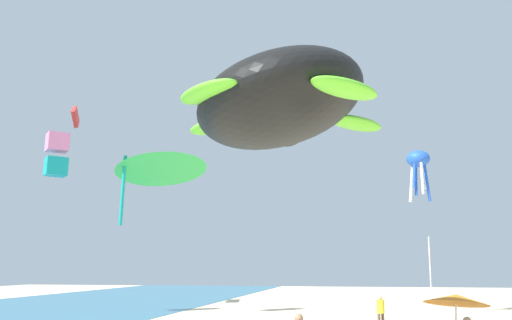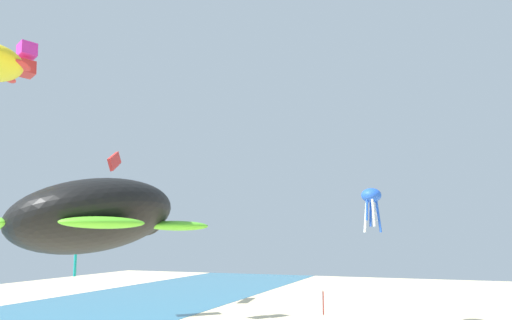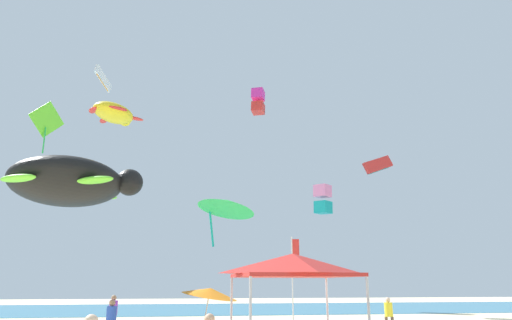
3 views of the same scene
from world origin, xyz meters
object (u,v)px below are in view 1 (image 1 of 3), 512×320
object	(u,v)px
kite_turtle_black	(281,104)
kite_octopus_blue	(418,162)
person_beachcomber	(381,309)
kite_box_pink	(57,155)
kite_delta_green	(161,162)
beach_umbrella	(456,299)
kite_parafoil_red	(75,117)
banner_flag	(430,279)

from	to	relation	value
kite_turtle_black	kite_octopus_blue	size ratio (longest dim) A/B	2.08
person_beachcomber	kite_box_pink	world-z (taller)	kite_box_pink
person_beachcomber	kite_delta_green	bearing A→B (deg)	168.82
beach_umbrella	kite_octopus_blue	size ratio (longest dim) A/B	0.70
beach_umbrella	person_beachcomber	xyz separation A→B (m)	(8.68, 2.45, -0.97)
kite_turtle_black	kite_parafoil_red	size ratio (longest dim) A/B	1.70
banner_flag	person_beachcomber	xyz separation A→B (m)	(5.10, 1.96, -1.59)
kite_turtle_black	kite_octopus_blue	distance (m)	24.96
kite_octopus_blue	kite_parafoil_red	distance (m)	25.35
kite_turtle_black	kite_octopus_blue	bearing A→B (deg)	-17.93
person_beachcomber	kite_parafoil_red	bearing A→B (deg)	107.03
kite_octopus_blue	kite_delta_green	bearing A→B (deg)	3.43
beach_umbrella	person_beachcomber	distance (m)	9.08
beach_umbrella	kite_octopus_blue	world-z (taller)	kite_octopus_blue
banner_flag	kite_turtle_black	size ratio (longest dim) A/B	0.61
banner_flag	kite_octopus_blue	bearing A→B (deg)	-3.68
kite_box_pink	kite_octopus_blue	bearing A→B (deg)	-116.05
kite_delta_green	kite_parafoil_red	world-z (taller)	kite_parafoil_red
kite_delta_green	beach_umbrella	bearing A→B (deg)	-45.09
kite_turtle_black	kite_parafoil_red	distance (m)	32.94
kite_delta_green	banner_flag	bearing A→B (deg)	-27.00
kite_box_pink	kite_turtle_black	world-z (taller)	kite_box_pink
banner_flag	kite_box_pink	world-z (taller)	kite_box_pink
beach_umbrella	kite_delta_green	bearing A→B (deg)	81.47
beach_umbrella	kite_delta_green	xyz separation A→B (m)	(1.73, 11.52, 5.47)
kite_octopus_blue	kite_box_pink	bearing A→B (deg)	-35.40
kite_box_pink	beach_umbrella	bearing A→B (deg)	-157.79
kite_parafoil_red	kite_turtle_black	bearing A→B (deg)	10.66
person_beachcomber	kite_delta_green	distance (m)	13.12
kite_turtle_black	kite_parafoil_red	xyz separation A→B (m)	(25.69, 19.45, 6.85)
kite_turtle_black	kite_parafoil_red	bearing A→B (deg)	31.90
beach_umbrella	kite_box_pink	size ratio (longest dim) A/B	0.86
kite_octopus_blue	banner_flag	bearing A→B (deg)	37.33
kite_turtle_black	kite_delta_green	distance (m)	10.88
beach_umbrella	kite_turtle_black	size ratio (longest dim) A/B	0.34
beach_umbrella	kite_delta_green	distance (m)	12.87
kite_octopus_blue	kite_parafoil_red	world-z (taller)	kite_parafoil_red
banner_flag	beach_umbrella	bearing A→B (deg)	-172.26
kite_parafoil_red	kite_delta_green	bearing A→B (deg)	11.08
banner_flag	kite_turtle_black	distance (m)	12.51
person_beachcomber	kite_parafoil_red	size ratio (longest dim) A/B	0.40
kite_delta_green	kite_parafoil_red	distance (m)	22.38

